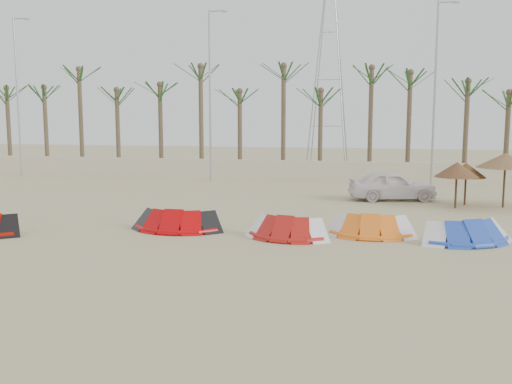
% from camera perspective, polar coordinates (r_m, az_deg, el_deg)
% --- Properties ---
extents(ground, '(120.00, 120.00, 0.00)m').
position_cam_1_polar(ground, '(17.28, -4.13, -6.91)').
color(ground, tan).
rests_on(ground, ground).
extents(boundary_wall, '(60.00, 0.30, 1.30)m').
position_cam_1_polar(boundary_wall, '(38.52, 4.91, 2.18)').
color(boundary_wall, beige).
rests_on(boundary_wall, ground).
extents(palm_line, '(52.00, 4.00, 7.70)m').
position_cam_1_polar(palm_line, '(39.81, 6.24, 10.69)').
color(palm_line, brown).
rests_on(palm_line, ground).
extents(lamp_a, '(1.25, 0.14, 11.00)m').
position_cam_1_polar(lamp_a, '(43.68, -22.71, 8.99)').
color(lamp_a, '#A5A8AD').
rests_on(lamp_a, ground).
extents(lamp_b, '(1.25, 0.14, 11.00)m').
position_cam_1_polar(lamp_b, '(37.61, -4.57, 9.85)').
color(lamp_b, '#A5A8AD').
rests_on(lamp_b, ground).
extents(lamp_c, '(1.25, 0.14, 11.00)m').
position_cam_1_polar(lamp_c, '(36.25, 17.50, 9.60)').
color(lamp_c, '#A5A8AD').
rests_on(lamp_c, ground).
extents(pylon, '(3.00, 3.00, 14.00)m').
position_cam_1_polar(pylon, '(44.43, 7.13, 2.04)').
color(pylon, '#A5A8AD').
rests_on(pylon, ground).
extents(kite_red_mid, '(3.43, 1.59, 0.90)m').
position_cam_1_polar(kite_red_mid, '(22.01, -7.70, -2.65)').
color(kite_red_mid, '#BB0306').
rests_on(kite_red_mid, ground).
extents(kite_red_right, '(3.18, 2.00, 0.90)m').
position_cam_1_polar(kite_red_right, '(20.44, 3.19, -3.41)').
color(kite_red_right, '#AE1712').
rests_on(kite_red_right, ground).
extents(kite_orange, '(3.12, 1.59, 0.90)m').
position_cam_1_polar(kite_orange, '(21.20, 11.39, -3.15)').
color(kite_orange, orange).
rests_on(kite_orange, ground).
extents(kite_blue, '(3.74, 2.72, 0.90)m').
position_cam_1_polar(kite_blue, '(21.07, 20.37, -3.54)').
color(kite_blue, '#2448B7').
rests_on(kite_blue, ground).
extents(parasol_left, '(1.89, 1.89, 2.06)m').
position_cam_1_polar(parasol_left, '(29.36, 20.28, 2.06)').
color(parasol_left, '#4C331E').
rests_on(parasol_left, ground).
extents(parasol_mid, '(2.08, 2.08, 2.18)m').
position_cam_1_polar(parasol_mid, '(28.19, 19.45, 2.12)').
color(parasol_mid, '#4C331E').
rests_on(parasol_mid, ground).
extents(parasol_right, '(2.65, 2.65, 2.59)m').
position_cam_1_polar(parasol_right, '(29.22, 23.68, 2.91)').
color(parasol_right, '#4C331E').
rests_on(parasol_right, ground).
extents(car, '(4.68, 2.69, 1.50)m').
position_cam_1_polar(car, '(30.10, 13.48, 0.63)').
color(car, white).
rests_on(car, ground).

